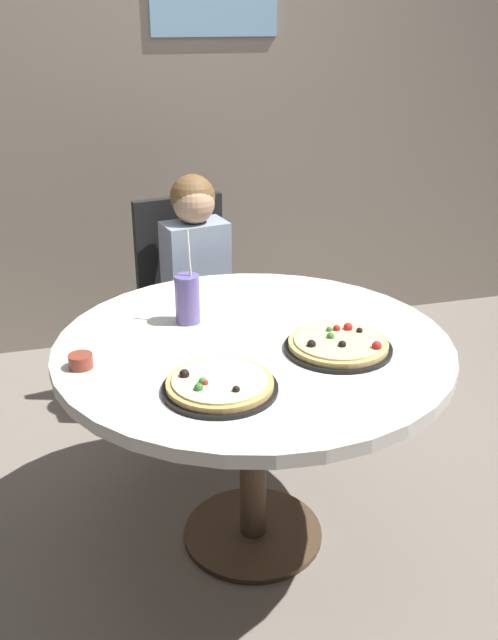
{
  "coord_description": "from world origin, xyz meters",
  "views": [
    {
      "loc": [
        -0.55,
        -1.89,
        1.68
      ],
      "look_at": [
        0.0,
        0.05,
        0.8
      ],
      "focal_mm": 39.72,
      "sensor_mm": 36.0,
      "label": 1
    }
  ],
  "objects_px": {
    "pizza_veggie": "(338,345)",
    "sauce_bowl": "(81,361)",
    "chair_wooden": "(188,295)",
    "soda_cup": "(187,299)",
    "pizza_cheese": "(220,385)",
    "dining_table": "(253,369)",
    "diner_child": "(204,320)"
  },
  "relations": [
    {
      "from": "chair_wooden",
      "to": "soda_cup",
      "type": "relative_size",
      "value": 3.09
    },
    {
      "from": "dining_table",
      "to": "pizza_veggie",
      "type": "distance_m",
      "value": 0.28
    },
    {
      "from": "dining_table",
      "to": "diner_child",
      "type": "bearing_deg",
      "value": 89.08
    },
    {
      "from": "diner_child",
      "to": "sauce_bowl",
      "type": "xyz_separation_m",
      "value": [
        -0.53,
        -0.83,
        0.29
      ]
    },
    {
      "from": "dining_table",
      "to": "chair_wooden",
      "type": "xyz_separation_m",
      "value": [
        -0.02,
        0.98,
        -0.12
      ]
    },
    {
      "from": "pizza_cheese",
      "to": "sauce_bowl",
      "type": "height_order",
      "value": "pizza_cheese"
    },
    {
      "from": "soda_cup",
      "to": "sauce_bowl",
      "type": "xyz_separation_m",
      "value": [
        -0.36,
        -0.23,
        -0.06
      ]
    },
    {
      "from": "pizza_veggie",
      "to": "sauce_bowl",
      "type": "xyz_separation_m",
      "value": [
        -0.75,
        0.09,
        0.0
      ]
    },
    {
      "from": "chair_wooden",
      "to": "pizza_veggie",
      "type": "height_order",
      "value": "chair_wooden"
    },
    {
      "from": "pizza_cheese",
      "to": "sauce_bowl",
      "type": "distance_m",
      "value": 0.42
    },
    {
      "from": "soda_cup",
      "to": "sauce_bowl",
      "type": "bearing_deg",
      "value": -146.76
    },
    {
      "from": "chair_wooden",
      "to": "pizza_cheese",
      "type": "relative_size",
      "value": 3.02
    },
    {
      "from": "chair_wooden",
      "to": "pizza_cheese",
      "type": "xyz_separation_m",
      "value": [
        -0.16,
        -1.25,
        0.24
      ]
    },
    {
      "from": "dining_table",
      "to": "sauce_bowl",
      "type": "distance_m",
      "value": 0.53
    },
    {
      "from": "pizza_veggie",
      "to": "soda_cup",
      "type": "xyz_separation_m",
      "value": [
        -0.39,
        0.33,
        0.06
      ]
    },
    {
      "from": "soda_cup",
      "to": "dining_table",
      "type": "bearing_deg",
      "value": -50.81
    },
    {
      "from": "chair_wooden",
      "to": "sauce_bowl",
      "type": "xyz_separation_m",
      "value": [
        -0.51,
        -1.01,
        0.24
      ]
    },
    {
      "from": "pizza_cheese",
      "to": "soda_cup",
      "type": "bearing_deg",
      "value": 88.89
    },
    {
      "from": "chair_wooden",
      "to": "soda_cup",
      "type": "bearing_deg",
      "value": -100.83
    },
    {
      "from": "chair_wooden",
      "to": "soda_cup",
      "type": "height_order",
      "value": "soda_cup"
    },
    {
      "from": "diner_child",
      "to": "pizza_cheese",
      "type": "xyz_separation_m",
      "value": [
        -0.19,
        -1.07,
        0.28
      ]
    },
    {
      "from": "pizza_veggie",
      "to": "sauce_bowl",
      "type": "distance_m",
      "value": 0.75
    },
    {
      "from": "pizza_cheese",
      "to": "sauce_bowl",
      "type": "xyz_separation_m",
      "value": [
        -0.35,
        0.24,
        0.0
      ]
    },
    {
      "from": "diner_child",
      "to": "pizza_veggie",
      "type": "height_order",
      "value": "diner_child"
    },
    {
      "from": "dining_table",
      "to": "chair_wooden",
      "type": "relative_size",
      "value": 1.29
    },
    {
      "from": "chair_wooden",
      "to": "dining_table",
      "type": "bearing_deg",
      "value": -89.09
    },
    {
      "from": "soda_cup",
      "to": "pizza_cheese",
      "type": "bearing_deg",
      "value": -91.11
    },
    {
      "from": "dining_table",
      "to": "chair_wooden",
      "type": "bearing_deg",
      "value": 90.91
    },
    {
      "from": "chair_wooden",
      "to": "pizza_veggie",
      "type": "xyz_separation_m",
      "value": [
        0.24,
        -1.1,
        0.24
      ]
    },
    {
      "from": "diner_child",
      "to": "pizza_cheese",
      "type": "relative_size",
      "value": 3.44
    },
    {
      "from": "pizza_cheese",
      "to": "dining_table",
      "type": "bearing_deg",
      "value": 57.44
    },
    {
      "from": "sauce_bowl",
      "to": "pizza_veggie",
      "type": "bearing_deg",
      "value": -7.09
    }
  ]
}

